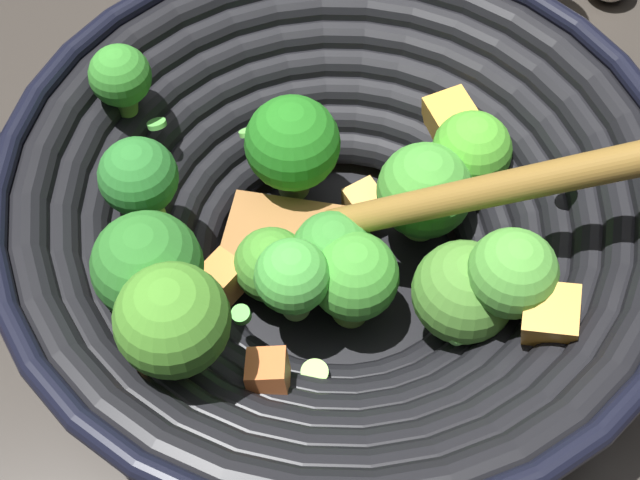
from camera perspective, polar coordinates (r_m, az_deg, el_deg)
ground_plane at (r=0.57m, az=1.21°, el=-2.15°), size 4.00×4.00×0.00m
wok at (r=0.51m, az=1.29°, el=1.75°), size 0.40×0.39×0.21m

